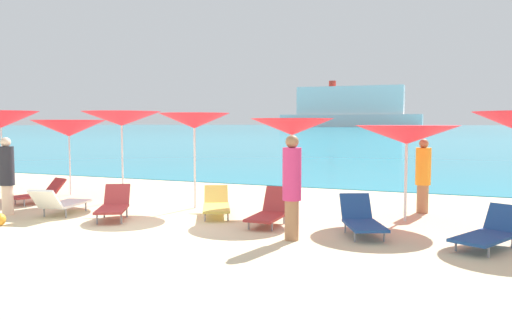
{
  "coord_description": "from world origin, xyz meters",
  "views": [
    {
      "loc": [
        5.98,
        -8.24,
        2.08
      ],
      "look_at": [
        1.41,
        2.75,
        1.2
      ],
      "focal_mm": 35.62,
      "sensor_mm": 36.0,
      "label": 1
    }
  ],
  "objects": [
    {
      "name": "lounge_chair_5",
      "position": [
        2.32,
        1.29,
        0.28
      ],
      "size": [
        0.59,
        1.35,
        0.73
      ],
      "rotation": [
        0.0,
        0.0,
        0.02
      ],
      "color": "#A53333",
      "rests_on": "ground_plane"
    },
    {
      "name": "umbrella_4",
      "position": [
        -0.1,
        2.5,
        2.12
      ],
      "size": [
        1.85,
        1.85,
        2.31
      ],
      "color": "silver",
      "rests_on": "ground_plane"
    },
    {
      "name": "lounge_chair_0",
      "position": [
        -4.25,
        1.67,
        0.26
      ],
      "size": [
        0.86,
        1.47,
        0.59
      ],
      "rotation": [
        0.0,
        0.0,
        -0.26
      ],
      "color": "#A53333",
      "rests_on": "ground_plane"
    },
    {
      "name": "ocean_water",
      "position": [
        0.0,
        227.26,
        0.01
      ],
      "size": [
        650.0,
        440.0,
        0.02
      ],
      "primitive_type": "cube",
      "color": "teal",
      "rests_on": "ground_plane"
    },
    {
      "name": "beachgoer_3",
      "position": [
        3.16,
        0.18,
        0.99
      ],
      "size": [
        0.33,
        0.33,
        1.86
      ],
      "rotation": [
        0.0,
        0.0,
        1.39
      ],
      "color": "#A3704C",
      "rests_on": "ground_plane"
    },
    {
      "name": "lounge_chair_8",
      "position": [
        6.37,
        0.9,
        0.26
      ],
      "size": [
        1.23,
        1.65,
        0.66
      ],
      "rotation": [
        0.0,
        0.0,
        -0.46
      ],
      "color": "#1E478C",
      "rests_on": "ground_plane"
    },
    {
      "name": "umbrella_2",
      "position": [
        -4.54,
        3.12,
        1.92
      ],
      "size": [
        2.16,
        2.16,
        2.16
      ],
      "color": "silver",
      "rests_on": "ground_plane"
    },
    {
      "name": "umbrella_6",
      "position": [
        4.82,
        2.78,
        1.82
      ],
      "size": [
        2.33,
        2.33,
        2.02
      ],
      "color": "silver",
      "rests_on": "ground_plane"
    },
    {
      "name": "lounge_chair_1",
      "position": [
        -2.39,
        0.47,
        0.29
      ],
      "size": [
        0.92,
        1.69,
        0.67
      ],
      "rotation": [
        0.0,
        0.0,
        3.34
      ],
      "color": "white",
      "rests_on": "ground_plane"
    },
    {
      "name": "beachgoer_0",
      "position": [
        5.08,
        3.92,
        0.9
      ],
      "size": [
        0.35,
        0.35,
        1.71
      ],
      "rotation": [
        0.0,
        0.0,
        5.03
      ],
      "color": "#A3704C",
      "rests_on": "ground_plane"
    },
    {
      "name": "beachgoer_4",
      "position": [
        -3.55,
        0.08,
        0.93
      ],
      "size": [
        0.33,
        0.33,
        1.75
      ],
      "rotation": [
        0.0,
        0.0,
        3.85
      ],
      "color": "beige",
      "rests_on": "ground_plane"
    },
    {
      "name": "umbrella_5",
      "position": [
        2.32,
        2.7,
        1.98
      ],
      "size": [
        2.0,
        2.0,
        2.18
      ],
      "color": "silver",
      "rests_on": "ground_plane"
    },
    {
      "name": "lounge_chair_6",
      "position": [
        -1.0,
        0.57,
        0.31
      ],
      "size": [
        1.14,
        1.48,
        0.7
      ],
      "rotation": [
        0.0,
        0.0,
        0.49
      ],
      "color": "#A53333",
      "rests_on": "ground_plane"
    },
    {
      "name": "lounge_chair_2",
      "position": [
        0.86,
        1.76,
        0.27
      ],
      "size": [
        1.23,
        1.67,
        0.6
      ],
      "rotation": [
        0.0,
        0.0,
        0.48
      ],
      "color": "#D8BF4C",
      "rests_on": "ground_plane"
    },
    {
      "name": "umbrella_3",
      "position": [
        -2.4,
        2.72,
        2.18
      ],
      "size": [
        2.17,
        2.17,
        2.37
      ],
      "color": "silver",
      "rests_on": "ground_plane"
    },
    {
      "name": "ground_plane",
      "position": [
        0.0,
        10.0,
        -0.15
      ],
      "size": [
        50.0,
        100.0,
        0.3
      ],
      "primitive_type": "cube",
      "color": "beige"
    },
    {
      "name": "cruise_ship",
      "position": [
        -48.44,
        244.33,
        8.99
      ],
      "size": [
        70.23,
        12.88,
        23.08
      ],
      "rotation": [
        0.0,
        0.0,
        0.04
      ],
      "color": "white",
      "rests_on": "ocean_water"
    },
    {
      "name": "lounge_chair_3",
      "position": [
        4.23,
        1.07,
        0.29
      ],
      "size": [
        1.13,
        1.51,
        0.7
      ],
      "rotation": [
        0.0,
        0.0,
        0.44
      ],
      "color": "#1E478C",
      "rests_on": "ground_plane"
    },
    {
      "name": "umbrella_1",
      "position": [
        -6.78,
        2.76,
        2.17
      ],
      "size": [
        2.26,
        2.26,
        2.42
      ],
      "color": "silver",
      "rests_on": "ground_plane"
    }
  ]
}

